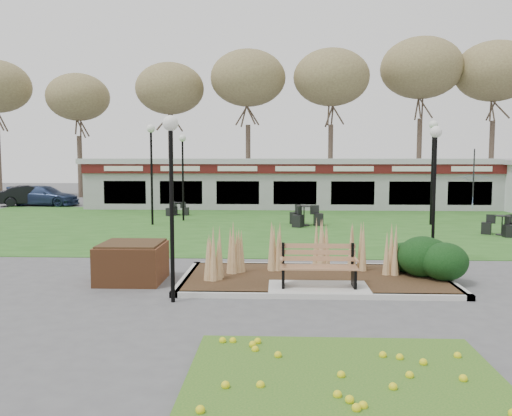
{
  "coord_description": "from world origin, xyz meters",
  "views": [
    {
      "loc": [
        -0.87,
        -11.66,
        2.98
      ],
      "look_at": [
        -1.46,
        2.0,
        1.69
      ],
      "focal_mm": 38.0,
      "sensor_mm": 36.0,
      "label": 1
    }
  ],
  "objects_px": {
    "lamp_post_near_left": "(435,165)",
    "lamp_post_mid_left": "(151,152)",
    "bistro_set_c": "(304,219)",
    "food_pavilion": "(294,183)",
    "lamp_post_near_right": "(171,167)",
    "car_black": "(31,195)",
    "brick_planter": "(132,262)",
    "car_silver": "(121,189)",
    "lamp_post_far_left": "(183,158)",
    "patio_umbrella": "(473,191)",
    "bistro_set_d": "(502,229)",
    "lamp_post_mid_right": "(433,149)",
    "park_bench": "(318,265)",
    "bistro_set_b": "(177,211)",
    "car_blue": "(45,196)"
  },
  "relations": [
    {
      "from": "lamp_post_near_left",
      "to": "lamp_post_mid_left",
      "type": "bearing_deg",
      "value": 138.75
    },
    {
      "from": "lamp_post_mid_left",
      "to": "bistro_set_c",
      "type": "distance_m",
      "value": 7.26
    },
    {
      "from": "food_pavilion",
      "to": "lamp_post_near_right",
      "type": "distance_m",
      "value": 21.03
    },
    {
      "from": "lamp_post_near_right",
      "to": "car_black",
      "type": "distance_m",
      "value": 25.53
    },
    {
      "from": "brick_planter",
      "to": "car_silver",
      "type": "xyz_separation_m",
      "value": [
        -7.96,
        26.0,
        0.24
      ]
    },
    {
      "from": "lamp_post_far_left",
      "to": "patio_umbrella",
      "type": "xyz_separation_m",
      "value": [
        13.37,
        0.08,
        -1.5
      ]
    },
    {
      "from": "lamp_post_mid_left",
      "to": "bistro_set_d",
      "type": "distance_m",
      "value": 14.6
    },
    {
      "from": "lamp_post_mid_right",
      "to": "lamp_post_near_left",
      "type": "bearing_deg",
      "value": -105.13
    },
    {
      "from": "bistro_set_d",
      "to": "bistro_set_c",
      "type": "bearing_deg",
      "value": 160.75
    },
    {
      "from": "lamp_post_near_left",
      "to": "bistro_set_d",
      "type": "bearing_deg",
      "value": 54.37
    },
    {
      "from": "bistro_set_d",
      "to": "patio_umbrella",
      "type": "distance_m",
      "value": 4.49
    },
    {
      "from": "park_bench",
      "to": "lamp_post_far_left",
      "type": "height_order",
      "value": "lamp_post_far_left"
    },
    {
      "from": "park_bench",
      "to": "lamp_post_near_right",
      "type": "height_order",
      "value": "lamp_post_near_right"
    },
    {
      "from": "brick_planter",
      "to": "bistro_set_d",
      "type": "relative_size",
      "value": 1.06
    },
    {
      "from": "patio_umbrella",
      "to": "car_silver",
      "type": "height_order",
      "value": "patio_umbrella"
    },
    {
      "from": "food_pavilion",
      "to": "bistro_set_b",
      "type": "height_order",
      "value": "food_pavilion"
    },
    {
      "from": "patio_umbrella",
      "to": "car_black",
      "type": "bearing_deg",
      "value": 162.74
    },
    {
      "from": "bistro_set_c",
      "to": "bistro_set_d",
      "type": "xyz_separation_m",
      "value": [
        7.41,
        -2.59,
        -0.04
      ]
    },
    {
      "from": "park_bench",
      "to": "lamp_post_near_right",
      "type": "bearing_deg",
      "value": -161.07
    },
    {
      "from": "bistro_set_c",
      "to": "patio_umbrella",
      "type": "relative_size",
      "value": 0.69
    },
    {
      "from": "bistro_set_c",
      "to": "car_black",
      "type": "distance_m",
      "value": 18.81
    },
    {
      "from": "bistro_set_c",
      "to": "patio_umbrella",
      "type": "height_order",
      "value": "patio_umbrella"
    },
    {
      "from": "brick_planter",
      "to": "lamp_post_far_left",
      "type": "bearing_deg",
      "value": 94.46
    },
    {
      "from": "park_bench",
      "to": "car_silver",
      "type": "height_order",
      "value": "car_silver"
    },
    {
      "from": "lamp_post_far_left",
      "to": "car_black",
      "type": "relative_size",
      "value": 1.05
    },
    {
      "from": "brick_planter",
      "to": "lamp_post_mid_right",
      "type": "bearing_deg",
      "value": 47.98
    },
    {
      "from": "lamp_post_near_left",
      "to": "car_black",
      "type": "xyz_separation_m",
      "value": [
        -19.51,
        17.8,
        -2.15
      ]
    },
    {
      "from": "lamp_post_near_left",
      "to": "bistro_set_d",
      "type": "xyz_separation_m",
      "value": [
        4.28,
        5.97,
        -2.51
      ]
    },
    {
      "from": "patio_umbrella",
      "to": "bistro_set_d",
      "type": "bearing_deg",
      "value": -95.16
    },
    {
      "from": "lamp_post_mid_right",
      "to": "lamp_post_far_left",
      "type": "relative_size",
      "value": 1.14
    },
    {
      "from": "lamp_post_mid_left",
      "to": "food_pavilion",
      "type": "bearing_deg",
      "value": 51.75
    },
    {
      "from": "lamp_post_near_left",
      "to": "bistro_set_c",
      "type": "height_order",
      "value": "lamp_post_near_left"
    },
    {
      "from": "lamp_post_far_left",
      "to": "bistro_set_b",
      "type": "height_order",
      "value": "lamp_post_far_left"
    },
    {
      "from": "bistro_set_d",
      "to": "car_blue",
      "type": "relative_size",
      "value": 0.33
    },
    {
      "from": "food_pavilion",
      "to": "car_blue",
      "type": "distance_m",
      "value": 15.38
    },
    {
      "from": "brick_planter",
      "to": "lamp_post_near_right",
      "type": "height_order",
      "value": "lamp_post_near_right"
    },
    {
      "from": "lamp_post_mid_right",
      "to": "bistro_set_b",
      "type": "height_order",
      "value": "lamp_post_mid_right"
    },
    {
      "from": "car_blue",
      "to": "lamp_post_mid_left",
      "type": "bearing_deg",
      "value": -127.96
    },
    {
      "from": "lamp_post_mid_left",
      "to": "bistro_set_b",
      "type": "xyz_separation_m",
      "value": [
        0.32,
        3.95,
        -2.97
      ]
    },
    {
      "from": "patio_umbrella",
      "to": "lamp_post_far_left",
      "type": "bearing_deg",
      "value": -179.67
    },
    {
      "from": "lamp_post_near_left",
      "to": "bistro_set_c",
      "type": "distance_m",
      "value": 9.44
    },
    {
      "from": "lamp_post_mid_right",
      "to": "car_blue",
      "type": "height_order",
      "value": "lamp_post_mid_right"
    },
    {
      "from": "car_blue",
      "to": "bistro_set_c",
      "type": "bearing_deg",
      "value": -112.63
    },
    {
      "from": "brick_planter",
      "to": "bistro_set_b",
      "type": "height_order",
      "value": "brick_planter"
    },
    {
      "from": "bistro_set_b",
      "to": "bistro_set_c",
      "type": "xyz_separation_m",
      "value": [
        6.34,
        -3.97,
        0.07
      ]
    },
    {
      "from": "brick_planter",
      "to": "car_blue",
      "type": "distance_m",
      "value": 22.79
    },
    {
      "from": "lamp_post_near_left",
      "to": "bistro_set_b",
      "type": "distance_m",
      "value": 15.91
    },
    {
      "from": "car_silver",
      "to": "car_black",
      "type": "distance_m",
      "value": 7.11
    },
    {
      "from": "lamp_post_mid_right",
      "to": "bistro_set_c",
      "type": "bearing_deg",
      "value": -174.21
    },
    {
      "from": "brick_planter",
      "to": "car_silver",
      "type": "distance_m",
      "value": 27.19
    }
  ]
}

